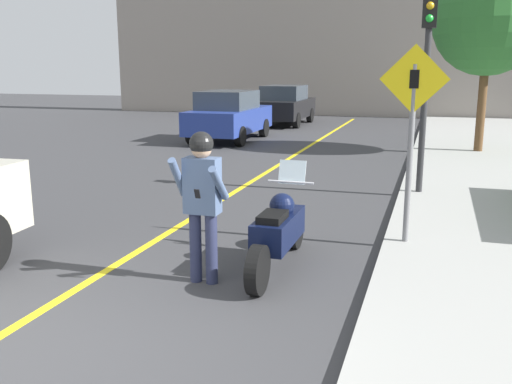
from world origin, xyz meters
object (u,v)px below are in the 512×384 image
(motorcycle, at_px, (279,231))
(street_tree, at_px, (489,21))
(traffic_light, at_px, (427,51))
(parked_car_blue, at_px, (229,115))
(person_biker, at_px, (202,191))
(parked_car_black, at_px, (285,105))
(crossing_sign, at_px, (412,126))

(motorcycle, xyz_separation_m, street_tree, (2.98, 10.87, 3.22))
(traffic_light, bearing_deg, parked_car_blue, 132.98)
(person_biker, height_order, parked_car_black, person_biker)
(crossing_sign, bearing_deg, traffic_light, 88.80)
(motorcycle, bearing_deg, parked_car_blue, 112.95)
(parked_car_blue, distance_m, parked_car_black, 5.77)
(crossing_sign, distance_m, traffic_light, 3.54)
(person_biker, xyz_separation_m, parked_car_black, (-3.78, 18.12, -0.24))
(crossing_sign, xyz_separation_m, parked_car_blue, (-6.40, 10.33, -0.86))
(crossing_sign, xyz_separation_m, parked_car_black, (-5.96, 16.08, -0.86))
(motorcycle, bearing_deg, parked_car_black, 104.46)
(traffic_light, distance_m, street_tree, 6.41)
(person_biker, relative_size, crossing_sign, 0.67)
(motorcycle, distance_m, crossing_sign, 2.32)
(person_biker, distance_m, crossing_sign, 3.05)
(parked_car_black, bearing_deg, traffic_light, -64.60)
(traffic_light, xyz_separation_m, parked_car_black, (-6.03, 12.70, -1.90))
(parked_car_black, bearing_deg, motorcycle, -75.54)
(person_biker, bearing_deg, street_tree, 72.34)
(crossing_sign, relative_size, parked_car_blue, 0.64)
(motorcycle, bearing_deg, street_tree, 74.66)
(parked_car_blue, bearing_deg, street_tree, -5.59)
(motorcycle, distance_m, parked_car_blue, 12.65)
(traffic_light, distance_m, parked_car_black, 14.19)
(crossing_sign, height_order, traffic_light, traffic_light)
(person_biker, distance_m, street_tree, 12.45)
(crossing_sign, xyz_separation_m, street_tree, (1.51, 9.56, 2.00))
(person_biker, xyz_separation_m, parked_car_blue, (-4.22, 12.37, -0.24))
(traffic_light, bearing_deg, motorcycle, -108.22)
(person_biker, xyz_separation_m, traffic_light, (2.26, 5.42, 1.66))
(street_tree, height_order, parked_car_blue, street_tree)
(parked_car_blue, bearing_deg, parked_car_black, 85.59)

